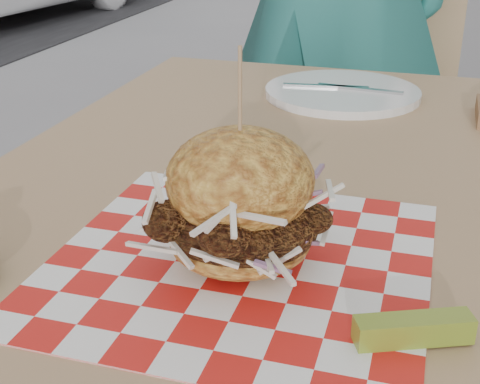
% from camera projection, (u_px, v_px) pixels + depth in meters
% --- Properties ---
extents(patio_table, '(0.80, 1.20, 0.75)m').
position_uv_depth(patio_table, '(290.00, 241.00, 0.85)').
color(patio_table, tan).
rests_on(patio_table, ground).
extents(patio_chair, '(0.44, 0.45, 0.95)m').
position_uv_depth(patio_chair, '(372.00, 101.00, 1.83)').
color(patio_chair, tan).
rests_on(patio_chair, ground).
extents(paper_liner, '(0.36, 0.36, 0.00)m').
position_uv_depth(paper_liner, '(240.00, 261.00, 0.65)').
color(paper_liner, red).
rests_on(paper_liner, patio_table).
extents(sandwich, '(0.18, 0.18, 0.21)m').
position_uv_depth(sandwich, '(240.00, 207.00, 0.63)').
color(sandwich, gold).
rests_on(sandwich, paper_liner).
extents(pickle_spear, '(0.10, 0.06, 0.02)m').
position_uv_depth(pickle_spear, '(413.00, 329.00, 0.53)').
color(pickle_spear, olive).
rests_on(pickle_spear, paper_liner).
extents(place_setting, '(0.27, 0.27, 0.02)m').
position_uv_depth(place_setting, '(342.00, 92.00, 1.17)').
color(place_setting, white).
rests_on(place_setting, patio_table).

